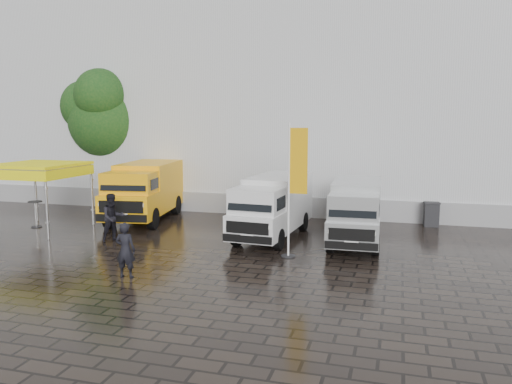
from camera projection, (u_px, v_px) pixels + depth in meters
ground at (257, 260)px, 16.71m from camera, size 120.00×120.00×0.00m
exhibition_hall at (360, 99)px, 30.55m from camera, size 44.00×16.00×12.00m
hall_plinth at (343, 209)px, 23.66m from camera, size 44.00×0.15×1.00m
van_yellow at (145, 192)px, 23.32m from camera, size 3.13×6.07×2.67m
van_white at (273, 208)px, 19.89m from camera, size 2.26×5.70×2.42m
van_silver at (356, 213)px, 19.01m from camera, size 1.99×5.42×2.32m
canopy_tent at (38, 167)px, 21.12m from camera, size 3.22×3.22×2.87m
flagpole at (294, 184)px, 16.79m from camera, size 0.88×0.50×4.59m
tree at (108, 116)px, 27.79m from camera, size 4.28×4.30×7.68m
cocktail_table at (36, 214)px, 21.87m from camera, size 0.60×0.60×1.16m
wheelie_bin at (431, 214)px, 22.13m from camera, size 0.70×0.70×1.09m
person_front at (125, 250)px, 14.77m from camera, size 0.65×0.47×1.67m
person_tent at (113, 218)px, 19.25m from camera, size 1.12×1.15×1.87m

